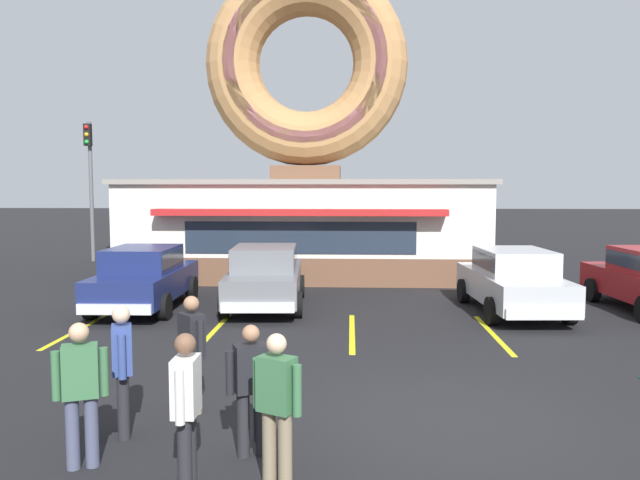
# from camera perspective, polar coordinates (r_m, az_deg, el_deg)

# --- Properties ---
(ground_plane) EXTENTS (160.00, 160.00, 0.00)m
(ground_plane) POSITION_cam_1_polar(r_m,az_deg,el_deg) (8.90, 11.49, -15.86)
(ground_plane) COLOR black
(donut_shop_building) EXTENTS (12.30, 6.75, 10.96)m
(donut_shop_building) POSITION_cam_1_polar(r_m,az_deg,el_deg) (22.23, -1.26, 6.48)
(donut_shop_building) COLOR brown
(donut_shop_building) RESTS_ON ground
(car_navy) EXTENTS (2.04, 4.59, 1.60)m
(car_navy) POSITION_cam_1_polar(r_m,az_deg,el_deg) (16.60, -15.77, -3.11)
(car_navy) COLOR navy
(car_navy) RESTS_ON ground
(car_grey) EXTENTS (2.17, 4.65, 1.60)m
(car_grey) POSITION_cam_1_polar(r_m,az_deg,el_deg) (16.24, -5.03, -3.12)
(car_grey) COLOR slate
(car_grey) RESTS_ON ground
(car_silver) EXTENTS (2.17, 4.65, 1.60)m
(car_silver) POSITION_cam_1_polar(r_m,az_deg,el_deg) (16.17, 17.22, -3.36)
(car_silver) COLOR #B2B5BA
(car_silver) RESTS_ON ground
(pedestrian_blue_sweater_man) EXTENTS (0.43, 0.47, 1.64)m
(pedestrian_blue_sweater_man) POSITION_cam_1_polar(r_m,az_deg,el_deg) (8.96, -11.62, -9.65)
(pedestrian_blue_sweater_man) COLOR #7F7056
(pedestrian_blue_sweater_man) RESTS_ON ground
(pedestrian_hooded_kid) EXTENTS (0.56, 0.36, 1.65)m
(pedestrian_hooded_kid) POSITION_cam_1_polar(r_m,az_deg,el_deg) (7.58, -21.04, -12.52)
(pedestrian_hooded_kid) COLOR #474C66
(pedestrian_hooded_kid) RESTS_ON ground
(pedestrian_leather_jacket_man) EXTENTS (0.24, 0.60, 1.66)m
(pedestrian_leather_jacket_man) POSITION_cam_1_polar(r_m,az_deg,el_deg) (6.72, -12.13, -14.50)
(pedestrian_leather_jacket_man) COLOR #232328
(pedestrian_leather_jacket_man) RESTS_ON ground
(pedestrian_clipboard_woman) EXTENTS (0.36, 0.57, 1.66)m
(pedestrian_clipboard_woman) POSITION_cam_1_polar(r_m,az_deg,el_deg) (8.32, -17.62, -10.79)
(pedestrian_clipboard_woman) COLOR #232328
(pedestrian_clipboard_woman) RESTS_ON ground
(pedestrian_beanie_man) EXTENTS (0.54, 0.39, 1.62)m
(pedestrian_beanie_man) POSITION_cam_1_polar(r_m,az_deg,el_deg) (6.75, -3.97, -14.54)
(pedestrian_beanie_man) COLOR #7F7056
(pedestrian_beanie_man) RESTS_ON ground
(pedestrian_crossing_woman) EXTENTS (0.55, 0.37, 1.55)m
(pedestrian_crossing_woman) POSITION_cam_1_polar(r_m,az_deg,el_deg) (7.47, -6.30, -12.96)
(pedestrian_crossing_woman) COLOR #232328
(pedestrian_crossing_woman) RESTS_ON ground
(trash_bin) EXTENTS (0.57, 0.57, 0.97)m
(trash_bin) POSITION_cam_1_polar(r_m,az_deg,el_deg) (20.21, 15.36, -2.76)
(trash_bin) COLOR #232833
(trash_bin) RESTS_ON ground
(traffic_light_pole) EXTENTS (0.28, 0.47, 5.80)m
(traffic_light_pole) POSITION_cam_1_polar(r_m,az_deg,el_deg) (27.68, -20.28, 5.81)
(traffic_light_pole) COLOR #595B60
(traffic_light_pole) RESTS_ON ground
(parking_stripe_far_left) EXTENTS (0.12, 3.60, 0.01)m
(parking_stripe_far_left) POSITION_cam_1_polar(r_m,az_deg,el_deg) (14.83, -21.14, -7.62)
(parking_stripe_far_left) COLOR yellow
(parking_stripe_far_left) RESTS_ON ground
(parking_stripe_left) EXTENTS (0.12, 3.60, 0.01)m
(parking_stripe_left) POSITION_cam_1_polar(r_m,az_deg,el_deg) (13.90, -9.64, -8.19)
(parking_stripe_left) COLOR yellow
(parking_stripe_left) RESTS_ON ground
(parking_stripe_mid_left) EXTENTS (0.12, 3.60, 0.01)m
(parking_stripe_mid_left) POSITION_cam_1_polar(r_m,az_deg,el_deg) (13.59, 2.95, -8.43)
(parking_stripe_mid_left) COLOR yellow
(parking_stripe_mid_left) RESTS_ON ground
(parking_stripe_centre) EXTENTS (0.12, 3.60, 0.01)m
(parking_stripe_centre) POSITION_cam_1_polar(r_m,az_deg,el_deg) (13.92, 15.52, -8.28)
(parking_stripe_centre) COLOR yellow
(parking_stripe_centre) RESTS_ON ground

